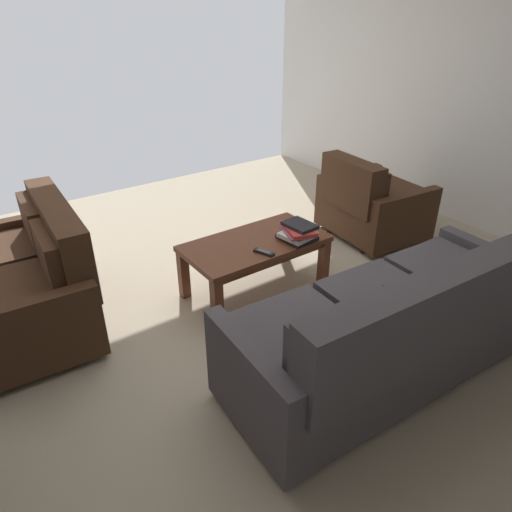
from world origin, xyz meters
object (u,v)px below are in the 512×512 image
Objects in this scene: coffee_table at (255,249)px; sofa_main at (395,327)px; armchair_side at (370,203)px; tv_remote at (264,252)px; loveseat_near at (25,280)px; book_stack at (298,232)px.

sofa_main is at bearing 93.53° from coffee_table.
armchair_side reaches higher than coffee_table.
coffee_table is at bearing -86.47° from sofa_main.
armchair_side reaches higher than tv_remote.
armchair_side is (-2.99, 0.42, -0.01)m from loveseat_near.
sofa_main is at bearing 79.66° from book_stack.
coffee_table is 1.47m from armchair_side.
coffee_table is at bearing -108.29° from tv_remote.
coffee_table is 1.16× the size of armchair_side.
sofa_main is 2.44m from loveseat_near.
armchair_side is (-1.38, -1.42, -0.04)m from sofa_main.
armchair_side is at bearing -174.20° from coffee_table.
sofa_main is 5.87× the size of book_stack.
book_stack reaches higher than tv_remote.
book_stack is at bearing 14.98° from armchair_side.
book_stack is at bearing -175.03° from tv_remote.
armchair_side is (-1.46, -0.15, -0.02)m from coffee_table.
tv_remote is at bearing 71.71° from coffee_table.
loveseat_near is (1.61, -1.84, -0.02)m from sofa_main.
loveseat_near reaches higher than coffee_table.
coffee_table is (-1.53, 0.57, 0.01)m from loveseat_near.
armchair_side is at bearing -134.26° from sofa_main.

